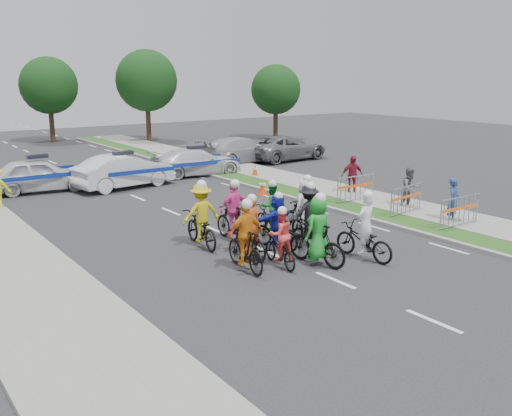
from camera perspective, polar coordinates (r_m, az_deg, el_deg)
ground at (r=14.63m, az=7.93°, el=-7.19°), size 90.00×90.00×0.00m
curb_right at (r=21.46m, az=8.71°, el=-0.39°), size 0.20×60.00×0.12m
grass_strip at (r=21.94m, az=10.02°, el=-0.15°), size 1.20×60.00×0.11m
sidewalk_right at (r=23.23m, az=13.14°, el=0.48°), size 2.40×60.00×0.13m
sidewalk_left at (r=15.99m, az=-22.91°, el=-6.10°), size 3.00×60.00×0.13m
rider_0 at (r=16.19m, az=10.75°, el=-2.83°), size 0.87×2.01×1.99m
rider_1 at (r=15.49m, az=6.16°, el=-2.91°), size 0.93×1.99×2.03m
rider_2 at (r=15.37m, az=2.42°, el=-3.58°), size 0.83×1.71×1.68m
rider_3 at (r=14.98m, az=-1.06°, el=-3.53°), size 1.02×1.91×1.96m
rider_4 at (r=17.29m, az=5.23°, el=-1.26°), size 1.18×2.01×1.96m
rider_5 at (r=16.81m, az=2.09°, el=-1.69°), size 1.45×1.72×1.75m
rider_6 at (r=16.15m, az=-0.60°, el=-2.79°), size 0.85×1.87×1.84m
rider_7 at (r=18.16m, az=4.95°, el=-0.47°), size 0.91×1.97×2.02m
rider_8 at (r=18.31m, az=1.49°, el=-0.62°), size 0.82×1.84×1.83m
rider_9 at (r=17.62m, az=-2.24°, el=-0.95°), size 0.99×1.88×1.97m
rider_10 at (r=17.11m, az=-5.52°, el=-1.31°), size 1.20×2.07×2.05m
police_car_0 at (r=26.78m, az=-20.92°, el=3.10°), size 4.55×2.33×1.48m
police_car_1 at (r=26.55m, az=-13.06°, el=3.60°), size 4.80×2.28×1.52m
police_car_2 at (r=29.27m, az=-5.99°, el=4.61°), size 4.94×2.56×1.37m
civilian_sedan at (r=33.11m, az=-1.56°, el=5.81°), size 5.41×2.66×1.51m
civilian_suv at (r=34.38m, az=3.09°, el=6.03°), size 5.40×2.78×1.46m
spectator_0 at (r=20.85m, az=19.13°, el=0.68°), size 0.66×0.52×1.59m
spectator_1 at (r=22.52m, az=15.14°, el=1.90°), size 0.84×0.69×1.61m
spectator_2 at (r=24.58m, az=9.60°, el=3.22°), size 1.08×0.73×1.71m
barrier_0 at (r=20.14m, az=19.66°, el=-0.47°), size 2.01×0.54×1.12m
barrier_1 at (r=21.45m, az=14.79°, el=0.68°), size 2.05×0.75×1.12m
barrier_2 at (r=23.12m, az=9.94°, el=1.83°), size 2.02×0.57×1.12m
cone_0 at (r=24.47m, az=0.65°, el=2.14°), size 0.40×0.40×0.70m
cone_1 at (r=28.47m, az=-0.09°, el=3.73°), size 0.40×0.40×0.70m
tree_1 at (r=43.97m, az=-10.88°, el=12.39°), size 4.55×4.55×6.82m
tree_2 at (r=45.23m, az=1.99°, el=11.75°), size 3.85×3.85×5.77m
tree_4 at (r=45.64m, az=-20.02°, el=11.43°), size 4.20×4.20×6.30m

